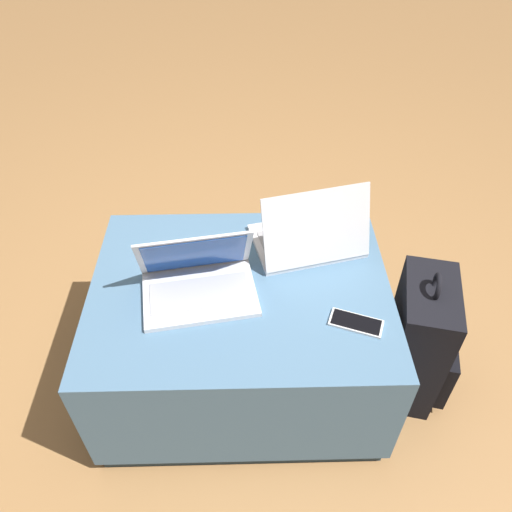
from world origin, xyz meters
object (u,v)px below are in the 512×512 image
(laptop_far, at_px, (310,236))
(laptop_near, at_px, (198,280))
(backpack, at_px, (420,343))
(cell_phone, at_px, (356,323))

(laptop_far, bearing_deg, laptop_near, 14.24)
(backpack, bearing_deg, cell_phone, 124.93)
(laptop_near, distance_m, cell_phone, 0.49)
(laptop_near, distance_m, backpack, 0.79)
(backpack, bearing_deg, laptop_near, 100.60)
(laptop_near, xyz_separation_m, backpack, (0.74, -0.04, -0.29))
(laptop_far, height_order, backpack, laptop_far)
(cell_phone, relative_size, backpack, 0.30)
(laptop_far, bearing_deg, cell_phone, 94.23)
(laptop_near, height_order, backpack, laptop_near)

